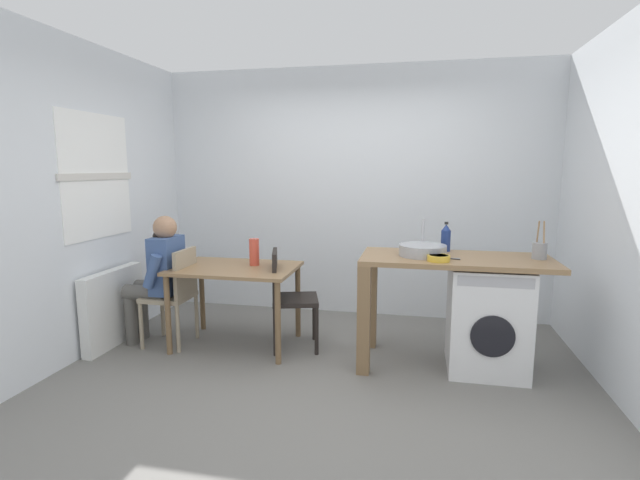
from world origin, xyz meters
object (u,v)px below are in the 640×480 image
at_px(washing_machine, 487,318).
at_px(bottle_tall_green, 446,238).
at_px(dining_table, 235,277).
at_px(vase, 254,252).
at_px(utensil_crock, 540,250).
at_px(chair_person_seat, 176,291).
at_px(chair_opposite, 287,294).
at_px(mixing_bowl, 439,258).
at_px(seated_person, 159,273).

height_order(washing_machine, bottle_tall_green, bottle_tall_green).
distance_m(dining_table, vase, 0.28).
relative_size(washing_machine, utensil_crock, 2.87).
height_order(chair_person_seat, bottle_tall_green, bottle_tall_green).
bearing_deg(chair_opposite, chair_person_seat, -98.59).
bearing_deg(washing_machine, mixing_bowl, -154.08).
bearing_deg(mixing_bowl, washing_machine, 25.92).
bearing_deg(utensil_crock, dining_table, 179.45).
height_order(chair_opposite, mixing_bowl, mixing_bowl).
relative_size(dining_table, washing_machine, 1.28).
distance_m(washing_machine, bottle_tall_green, 0.73).
height_order(dining_table, mixing_bowl, mixing_bowl).
xyz_separation_m(bottle_tall_green, utensil_crock, (0.70, -0.20, -0.04)).
bearing_deg(vase, washing_machine, -4.98).
xyz_separation_m(mixing_bowl, utensil_crock, (0.77, 0.25, 0.04)).
bearing_deg(utensil_crock, chair_person_seat, -178.60).
bearing_deg(utensil_crock, mixing_bowl, -162.11).
relative_size(dining_table, utensil_crock, 3.67).
bearing_deg(vase, dining_table, -146.31).
relative_size(seated_person, vase, 4.87).
xyz_separation_m(chair_person_seat, seated_person, (-0.16, -0.00, 0.16)).
bearing_deg(washing_machine, utensil_crock, 8.10).
bearing_deg(dining_table, chair_opposite, 3.56).
distance_m(bottle_tall_green, utensil_crock, 0.73).
relative_size(washing_machine, mixing_bowl, 4.98).
height_order(dining_table, utensil_crock, utensil_crock).
distance_m(seated_person, mixing_bowl, 2.50).
bearing_deg(bottle_tall_green, chair_opposite, -173.93).
xyz_separation_m(utensil_crock, vase, (-2.40, 0.12, -0.13)).
bearing_deg(seated_person, washing_machine, -89.67).
height_order(bottle_tall_green, vase, bottle_tall_green).
bearing_deg(vase, bottle_tall_green, 2.54).
height_order(dining_table, vase, vase).
bearing_deg(vase, chair_opposite, -12.08).
distance_m(chair_person_seat, seated_person, 0.23).
bearing_deg(bottle_tall_green, seated_person, -173.85).
distance_m(bottle_tall_green, vase, 1.71).
bearing_deg(mixing_bowl, vase, 167.01).
bearing_deg(dining_table, bottle_tall_green, 5.42).
relative_size(dining_table, vase, 4.47).
xyz_separation_m(bottle_tall_green, vase, (-1.70, -0.08, -0.17)).
relative_size(dining_table, bottle_tall_green, 4.35).
height_order(dining_table, chair_opposite, chair_opposite).
bearing_deg(bottle_tall_green, mixing_bowl, -99.43).
bearing_deg(seated_person, dining_table, -82.06).
bearing_deg(bottle_tall_green, vase, -177.46).
distance_m(chair_opposite, mixing_bowl, 1.40).
height_order(washing_machine, mixing_bowl, mixing_bowl).
bearing_deg(dining_table, mixing_bowl, -8.80).
bearing_deg(chair_opposite, dining_table, -102.25).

